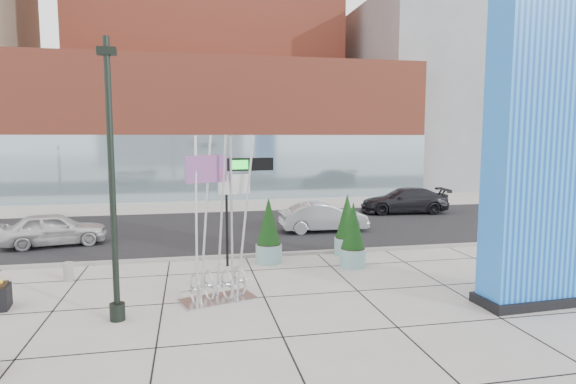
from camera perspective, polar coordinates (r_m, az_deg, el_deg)
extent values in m
plane|color=#9E9991|center=(15.85, -7.04, -11.36)|extent=(160.00, 160.00, 0.00)
cube|color=black|center=(25.53, -8.83, -4.47)|extent=(80.00, 12.00, 0.02)
cube|color=gray|center=(19.67, -7.98, -7.64)|extent=(80.00, 0.30, 0.12)
cube|color=#A94631|center=(42.10, -8.73, 7.36)|extent=(34.00, 10.00, 11.00)
cube|color=#8CA5B2|center=(37.38, -8.28, 2.87)|extent=(34.00, 0.60, 5.00)
cube|color=slate|center=(54.46, 18.69, 10.59)|extent=(20.00, 18.00, 18.00)
cube|color=blue|center=(15.32, 27.39, 6.15)|extent=(2.81, 1.25, 9.90)
cube|color=black|center=(16.03, 26.47, -11.29)|extent=(3.04, 1.49, 0.28)
cylinder|color=black|center=(13.22, -20.13, 1.03)|extent=(0.17, 0.17, 7.37)
cylinder|color=black|center=(13.96, -19.56, -13.23)|extent=(0.41, 0.41, 0.46)
cube|color=black|center=(13.34, -20.72, 15.36)|extent=(0.47, 0.22, 0.20)
cube|color=silver|center=(14.87, -8.26, -12.49)|extent=(2.40, 1.69, 0.06)
cylinder|color=silver|center=(14.05, -11.19, -3.39)|extent=(0.09, 0.09, 4.94)
cylinder|color=silver|center=(14.40, -9.63, -3.12)|extent=(0.09, 0.09, 4.94)
cylinder|color=silver|center=(14.17, -8.00, -3.24)|extent=(0.09, 0.09, 4.94)
cylinder|color=silver|center=(14.50, -6.32, -3.00)|extent=(0.09, 0.09, 4.94)
cylinder|color=silver|center=(14.09, -5.15, -3.27)|extent=(0.09, 0.09, 4.94)
torus|color=silver|center=(14.62, -11.21, -11.05)|extent=(0.33, 0.88, 0.90)
torus|color=silver|center=(14.82, -9.28, -10.77)|extent=(0.33, 0.88, 0.90)
torus|color=silver|center=(14.65, -7.28, -10.93)|extent=(0.33, 0.88, 0.90)
torus|color=silver|center=(14.88, -5.41, -10.63)|extent=(0.33, 0.88, 0.90)
cube|color=red|center=(14.08, -9.72, 2.73)|extent=(1.21, 0.54, 0.79)
cube|color=silver|center=(14.27, -6.13, 0.85)|extent=(0.98, 0.25, 0.59)
cylinder|color=gray|center=(18.11, -24.58, -8.58)|extent=(0.33, 0.33, 0.64)
cylinder|color=black|center=(18.12, -7.27, -2.55)|extent=(0.10, 0.10, 4.03)
cube|color=black|center=(18.00, -4.62, 3.26)|extent=(1.92, 0.47, 0.48)
cube|color=#19D833|center=(17.86, -5.80, 3.23)|extent=(0.67, 0.13, 0.34)
cylinder|color=#84AFB1|center=(20.19, 6.96, -6.39)|extent=(1.02, 1.02, 0.72)
cylinder|color=black|center=(20.11, 6.98, -5.39)|extent=(0.94, 0.94, 0.06)
cone|color=black|center=(19.94, 7.02, -2.81)|extent=(0.92, 0.92, 1.84)
cylinder|color=#84AFB1|center=(18.42, 7.67, -7.70)|extent=(0.98, 0.98, 0.69)
cylinder|color=black|center=(18.34, 7.68, -6.66)|extent=(0.91, 0.91, 0.06)
cone|color=black|center=(18.16, 7.72, -3.94)|extent=(0.89, 0.89, 1.77)
cylinder|color=#84AFB1|center=(18.86, -2.29, -7.27)|extent=(1.02, 1.02, 0.72)
cylinder|color=black|center=(18.78, -2.30, -6.21)|extent=(0.94, 0.94, 0.06)
cone|color=black|center=(18.59, -2.31, -3.44)|extent=(0.92, 0.92, 1.84)
imported|color=silver|center=(23.95, -25.98, -4.01)|extent=(4.63, 2.57, 1.49)
imported|color=#A4A6AB|center=(24.82, 4.21, -3.02)|extent=(4.51, 1.59, 1.48)
imported|color=black|center=(31.58, 13.61, -1.01)|extent=(5.74, 2.84, 1.61)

